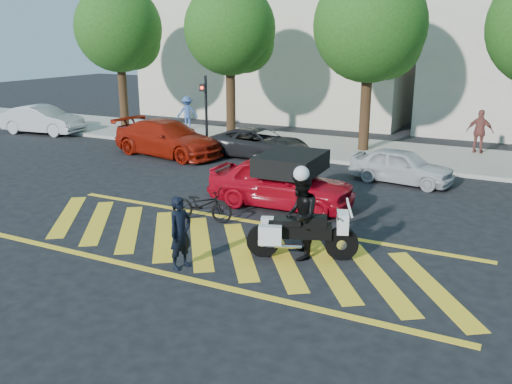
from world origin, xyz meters
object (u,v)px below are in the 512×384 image
at_px(parked_mid_right, 402,166).
at_px(bicycle, 202,205).
at_px(officer_bike, 180,233).
at_px(parked_left, 168,138).
at_px(police_motorcycle, 301,233).
at_px(parked_far_left, 42,120).
at_px(red_convertible, 281,182).
at_px(officer_moto, 300,216).
at_px(parked_mid_left, 259,143).

bearing_deg(parked_mid_right, bicycle, 156.10).
xyz_separation_m(officer_bike, parked_left, (-7.02, 9.28, -0.08)).
relative_size(police_motorcycle, parked_far_left, 0.56).
relative_size(red_convertible, parked_mid_right, 1.24).
height_order(bicycle, red_convertible, red_convertible).
relative_size(police_motorcycle, officer_moto, 1.22).
xyz_separation_m(police_motorcycle, red_convertible, (-1.97, 3.30, 0.13)).
height_order(parked_far_left, parked_mid_left, parked_far_left).
bearing_deg(red_convertible, officer_moto, -151.08).
bearing_deg(bicycle, parked_mid_right, -40.51).
xyz_separation_m(police_motorcycle, officer_moto, (-0.02, 0.01, 0.38)).
distance_m(officer_moto, parked_mid_right, 7.61).
xyz_separation_m(officer_bike, parked_mid_right, (2.68, 9.28, -0.22)).
bearing_deg(parked_left, bicycle, -130.41).
distance_m(police_motorcycle, officer_moto, 0.38).
bearing_deg(bicycle, officer_moto, -117.81).
relative_size(red_convertible, parked_mid_left, 1.01).
relative_size(parked_far_left, parked_mid_left, 1.01).
relative_size(officer_bike, parked_mid_left, 0.38).
relative_size(bicycle, red_convertible, 0.40).
relative_size(red_convertible, parked_left, 0.86).
height_order(officer_bike, parked_left, officer_bike).
relative_size(officer_bike, bicycle, 0.93).
xyz_separation_m(police_motorcycle, parked_far_left, (-17.95, 8.99, 0.11)).
xyz_separation_m(police_motorcycle, parked_left, (-9.11, 7.59, 0.13)).
distance_m(officer_bike, red_convertible, 4.99).
xyz_separation_m(bicycle, officer_moto, (3.35, -1.15, 0.53)).
bearing_deg(bicycle, parked_far_left, 52.94).
distance_m(bicycle, police_motorcycle, 3.57).
height_order(police_motorcycle, parked_mid_right, parked_mid_right).
bearing_deg(police_motorcycle, parked_mid_left, 100.65).
relative_size(parked_far_left, parked_left, 0.86).
bearing_deg(parked_far_left, bicycle, -125.35).
xyz_separation_m(officer_bike, bicycle, (-1.28, 2.85, -0.35)).
relative_size(bicycle, parked_left, 0.35).
bearing_deg(red_convertible, bicycle, 144.99).
height_order(officer_bike, parked_mid_right, officer_bike).
height_order(bicycle, parked_mid_right, parked_mid_right).
bearing_deg(officer_bike, parked_mid_left, 31.70).
distance_m(officer_moto, red_convertible, 3.83).
height_order(police_motorcycle, red_convertible, red_convertible).
bearing_deg(red_convertible, parked_mid_left, 30.40).
bearing_deg(parked_far_left, red_convertible, -116.71).
xyz_separation_m(officer_bike, police_motorcycle, (2.09, 1.68, -0.20)).
bearing_deg(red_convertible, police_motorcycle, -150.94).
relative_size(officer_moto, red_convertible, 0.46).
bearing_deg(parked_mid_left, officer_bike, -160.86).
relative_size(parked_far_left, parked_mid_right, 1.25).
relative_size(police_motorcycle, parked_mid_right, 0.69).
bearing_deg(parked_mid_right, officer_bike, 171.63).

